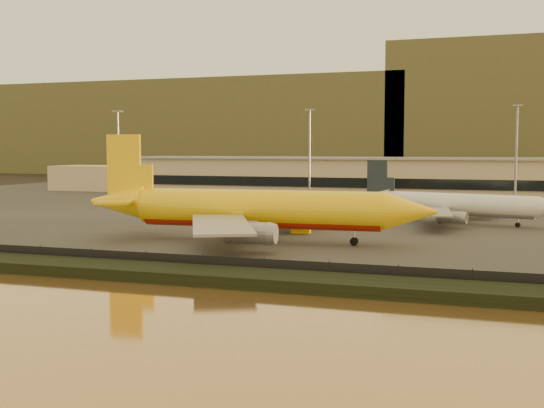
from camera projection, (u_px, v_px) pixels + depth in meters
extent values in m
plane|color=black|center=(228.00, 258.00, 97.33)|extent=(900.00, 900.00, 0.00)
cube|color=black|center=(174.00, 274.00, 81.21)|extent=(320.00, 7.00, 1.40)
cube|color=#2D2D2D|center=(359.00, 205.00, 187.11)|extent=(320.00, 220.00, 0.20)
cube|color=black|center=(189.00, 263.00, 84.94)|extent=(300.00, 0.05, 2.20)
cube|color=tan|center=(378.00, 178.00, 214.97)|extent=(160.00, 22.00, 12.00)
cube|color=black|center=(371.00, 183.00, 204.46)|extent=(160.00, 0.60, 3.00)
cube|color=gray|center=(378.00, 158.00, 214.45)|extent=(164.00, 24.00, 0.60)
cube|color=tan|center=(121.00, 178.00, 248.92)|extent=(50.00, 18.00, 9.00)
cylinder|color=slate|center=(119.00, 159.00, 181.44)|extent=(0.50, 0.50, 25.00)
cube|color=slate|center=(118.00, 111.00, 180.40)|extent=(2.20, 2.20, 0.40)
cylinder|color=slate|center=(309.00, 160.00, 175.07)|extent=(0.50, 0.50, 25.00)
cube|color=slate|center=(310.00, 110.00, 174.03)|extent=(2.20, 2.20, 0.40)
cylinder|color=slate|center=(516.00, 161.00, 157.36)|extent=(0.50, 0.50, 25.00)
cube|color=slate|center=(517.00, 106.00, 156.33)|extent=(2.20, 2.20, 0.40)
cube|color=brown|center=(226.00, 131.00, 460.72)|extent=(260.00, 160.00, 55.00)
cylinder|color=yellow|center=(260.00, 208.00, 112.16)|extent=(41.38, 8.22, 5.94)
cylinder|color=#B91C0A|center=(260.00, 214.00, 112.24)|extent=(40.16, 6.85, 4.63)
cone|color=yellow|center=(411.00, 211.00, 105.69)|extent=(8.31, 6.37, 5.94)
cone|color=yellow|center=(119.00, 202.00, 118.88)|extent=(10.59, 6.50, 5.94)
cube|color=yellow|center=(124.00, 165.00, 118.05)|extent=(6.30, 0.82, 10.39)
cube|color=yellow|center=(146.00, 197.00, 123.95)|extent=(6.96, 6.91, 0.36)
cube|color=yellow|center=(114.00, 202.00, 112.54)|extent=(7.36, 7.32, 0.36)
cube|color=gray|center=(278.00, 206.00, 127.74)|extent=(15.85, 26.90, 0.36)
cylinder|color=gray|center=(287.00, 217.00, 123.42)|extent=(7.02, 3.64, 3.27)
cube|color=gray|center=(221.00, 224.00, 97.34)|extent=(18.17, 26.65, 0.36)
cylinder|color=gray|center=(248.00, 233.00, 100.42)|extent=(7.02, 3.64, 3.27)
cylinder|color=black|center=(354.00, 241.00, 108.43)|extent=(1.36, 1.11, 1.31)
cylinder|color=slate|center=(354.00, 237.00, 108.37)|extent=(0.23, 0.23, 2.67)
cylinder|color=black|center=(230.00, 239.00, 111.12)|extent=(1.36, 1.11, 1.31)
cylinder|color=slate|center=(230.00, 235.00, 111.07)|extent=(0.23, 0.23, 2.67)
cylinder|color=black|center=(240.00, 235.00, 116.26)|extent=(1.36, 1.11, 1.31)
cylinder|color=slate|center=(240.00, 231.00, 116.20)|extent=(0.23, 0.23, 2.67)
cylinder|color=silver|center=(459.00, 204.00, 139.67)|extent=(30.88, 12.22, 4.28)
cylinder|color=gray|center=(459.00, 207.00, 139.74)|extent=(29.81, 11.09, 3.34)
cone|color=silver|center=(373.00, 198.00, 150.31)|extent=(8.56, 6.16, 4.28)
cube|color=#18212C|center=(377.00, 177.00, 149.45)|extent=(4.64, 1.57, 7.50)
cube|color=silver|center=(389.00, 196.00, 152.89)|extent=(5.81, 5.75, 0.26)
cube|color=silver|center=(372.00, 198.00, 145.79)|extent=(4.48, 4.27, 0.26)
cube|color=gray|center=(473.00, 203.00, 149.97)|extent=(16.43, 18.98, 0.26)
cylinder|color=gray|center=(478.00, 210.00, 146.49)|extent=(5.58, 3.62, 2.36)
cube|color=gray|center=(435.00, 212.00, 130.44)|extent=(8.23, 19.85, 0.26)
cylinder|color=gray|center=(450.00, 217.00, 131.75)|extent=(5.58, 3.62, 2.36)
cylinder|color=black|center=(518.00, 225.00, 133.45)|extent=(1.11, 0.97, 0.94)
cylinder|color=slate|center=(518.00, 222.00, 133.41)|extent=(0.23, 0.23, 1.93)
cylinder|color=black|center=(440.00, 221.00, 140.15)|extent=(1.11, 0.97, 0.94)
cylinder|color=slate|center=(440.00, 219.00, 140.11)|extent=(0.23, 0.23, 1.93)
cylinder|color=black|center=(447.00, 219.00, 143.34)|extent=(1.11, 0.97, 0.94)
cylinder|color=slate|center=(447.00, 217.00, 143.30)|extent=(0.23, 0.23, 1.93)
cube|color=yellow|center=(301.00, 229.00, 123.93)|extent=(3.61, 1.92, 1.56)
cube|color=silver|center=(213.00, 220.00, 138.61)|extent=(4.59, 2.89, 1.91)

